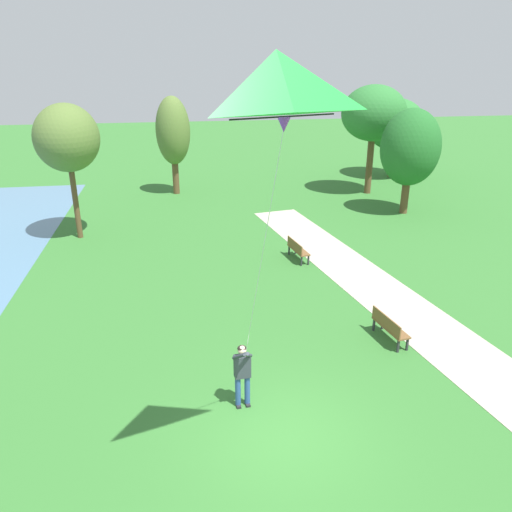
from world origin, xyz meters
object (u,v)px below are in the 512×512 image
at_px(person_kite_flyer, 243,371).
at_px(park_bench_far_walkway, 297,249).
at_px(tree_treeline_left, 374,114).
at_px(tree_treeline_center, 410,148).
at_px(tree_treeline_right, 67,138).
at_px(flying_kite, 276,92).
at_px(tree_lakeside_near, 173,132).
at_px(park_bench_near_walkway, 389,326).
at_px(tree_behind_path, 395,125).

xyz_separation_m(person_kite_flyer, park_bench_far_walkway, (3.60, 9.26, -0.54)).
distance_m(tree_treeline_left, tree_treeline_center, 4.68).
relative_size(tree_treeline_left, tree_treeline_right, 1.05).
bearing_deg(flying_kite, tree_lakeside_near, 93.77).
height_order(park_bench_near_walkway, tree_treeline_right, tree_treeline_right).
bearing_deg(tree_behind_path, tree_treeline_center, -108.56).
distance_m(flying_kite, tree_treeline_left, 24.88).
relative_size(park_bench_far_walkway, tree_treeline_center, 0.27).
bearing_deg(tree_treeline_center, flying_kite, -121.38).
xyz_separation_m(person_kite_flyer, flying_kite, (0.19, -2.80, 6.70)).
bearing_deg(tree_lakeside_near, flying_kite, -86.23).
xyz_separation_m(park_bench_far_walkway, tree_lakeside_near, (-5.01, 12.14, 3.37)).
bearing_deg(park_bench_near_walkway, tree_treeline_left, 71.27).
relative_size(tree_treeline_left, tree_treeline_center, 1.16).
bearing_deg(tree_treeline_right, person_kite_flyer, -65.92).
bearing_deg(park_bench_near_walkway, tree_behind_path, 66.81).
xyz_separation_m(tree_treeline_left, tree_lakeside_near, (-12.09, 1.82, -1.04)).
height_order(park_bench_near_walkway, tree_treeline_center, tree_treeline_center).
relative_size(tree_behind_path, tree_lakeside_near, 0.92).
height_order(person_kite_flyer, tree_treeline_center, tree_treeline_center).
xyz_separation_m(tree_treeline_right, tree_treeline_center, (17.24, 1.38, -1.12)).
distance_m(person_kite_flyer, park_bench_far_walkway, 9.95).
bearing_deg(park_bench_far_walkway, park_bench_near_walkway, -79.72).
height_order(tree_treeline_right, tree_treeline_center, tree_treeline_right).
distance_m(tree_behind_path, tree_treeline_left, 5.51).
xyz_separation_m(tree_lakeside_near, tree_treeline_center, (12.52, -6.29, -0.26)).
xyz_separation_m(tree_treeline_left, tree_treeline_right, (-16.82, -5.86, -0.18)).
height_order(tree_behind_path, tree_lakeside_near, tree_lakeside_near).
height_order(flying_kite, tree_treeline_right, flying_kite).
relative_size(park_bench_near_walkway, park_bench_far_walkway, 1.00).
bearing_deg(flying_kite, tree_treeline_left, 64.87).
xyz_separation_m(park_bench_far_walkway, tree_treeline_center, (7.51, 5.84, 3.11)).
height_order(tree_treeline_left, tree_treeline_center, tree_treeline_left).
bearing_deg(tree_lakeside_near, park_bench_far_walkway, -67.58).
bearing_deg(tree_lakeside_near, tree_behind_path, 8.80).
bearing_deg(tree_treeline_right, park_bench_near_walkway, -45.95).
bearing_deg(person_kite_flyer, flying_kite, -86.16).
bearing_deg(tree_behind_path, tree_lakeside_near, -171.20).
distance_m(tree_treeline_right, tree_treeline_center, 17.33).
bearing_deg(park_bench_far_walkway, flying_kite, -105.80).
distance_m(tree_behind_path, tree_treeline_right, 22.56).
distance_m(flying_kite, tree_lakeside_near, 24.56).
distance_m(person_kite_flyer, tree_behind_path, 27.74).
xyz_separation_m(park_bench_near_walkway, tree_behind_path, (9.18, 21.41, 3.16)).
bearing_deg(tree_treeline_right, flying_kite, -69.07).
relative_size(person_kite_flyer, tree_lakeside_near, 0.30).
relative_size(flying_kite, tree_treeline_right, 1.04).
bearing_deg(tree_treeline_right, tree_treeline_left, 19.21).
bearing_deg(flying_kite, tree_behind_path, 62.50).
relative_size(park_bench_near_walkway, tree_lakeside_near, 0.26).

